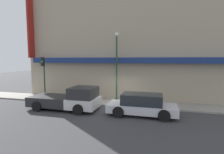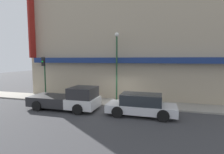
% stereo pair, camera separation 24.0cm
% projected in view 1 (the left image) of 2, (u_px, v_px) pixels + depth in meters
% --- Properties ---
extents(ground_plane, '(80.00, 80.00, 0.00)m').
position_uv_depth(ground_plane, '(115.00, 107.00, 14.09)').
color(ground_plane, '#38383A').
extents(sidewalk, '(36.00, 2.42, 0.12)m').
position_uv_depth(sidewalk, '(119.00, 103.00, 15.25)').
color(sidewalk, gray).
rests_on(sidewalk, ground).
extents(building, '(19.80, 3.80, 10.82)m').
position_uv_depth(building, '(125.00, 43.00, 17.31)').
color(building, tan).
rests_on(building, ground).
extents(pickup_truck, '(5.38, 2.31, 1.77)m').
position_uv_depth(pickup_truck, '(69.00, 99.00, 13.32)').
color(pickup_truck, silver).
rests_on(pickup_truck, ground).
extents(parked_car, '(4.67, 2.00, 1.49)m').
position_uv_depth(parked_car, '(142.00, 105.00, 11.92)').
color(parked_car, silver).
rests_on(parked_car, ground).
extents(fire_hydrant, '(0.22, 0.22, 0.69)m').
position_uv_depth(fire_hydrant, '(93.00, 98.00, 15.40)').
color(fire_hydrant, red).
rests_on(fire_hydrant, sidewalk).
extents(street_lamp, '(0.36, 0.36, 6.00)m').
position_uv_depth(street_lamp, '(117.00, 59.00, 15.13)').
color(street_lamp, '#1E4728').
rests_on(street_lamp, sidewalk).
extents(traffic_light, '(0.28, 0.42, 3.90)m').
position_uv_depth(traffic_light, '(44.00, 71.00, 16.01)').
color(traffic_light, '#1E4728').
rests_on(traffic_light, sidewalk).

